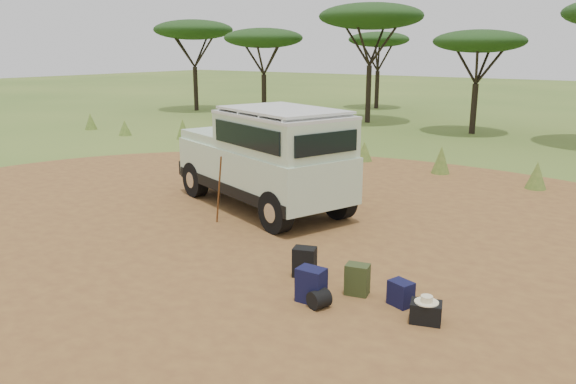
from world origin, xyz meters
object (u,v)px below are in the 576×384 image
Objects in this scene: backpack_navy at (311,285)px; backpack_olive at (357,280)px; walking_staff at (219,190)px; backpack_black at (305,262)px; duffel_navy at (401,293)px; hard_case at (426,312)px; safari_vehicle at (266,160)px.

backpack_olive is at bearing 52.40° from backpack_navy.
backpack_black is at bearing -90.69° from walking_staff.
backpack_black is 1.32× the size of duffel_navy.
backpack_navy is 1.26× the size of hard_case.
backpack_black is 1.04m from backpack_navy.
walking_staff is 4.57m from backpack_navy.
safari_vehicle is at bearing 132.37° from backpack_navy.
backpack_black reaches higher than backpack_olive.
duffel_navy is (1.89, -0.09, -0.07)m from backpack_black.
backpack_black is (3.30, -1.41, -0.54)m from walking_staff.
walking_staff is at bearing 144.19° from hard_case.
safari_vehicle is 9.92× the size of backpack_navy.
safari_vehicle is 5.60m from backpack_navy.
backpack_navy is (3.96, -2.20, -0.53)m from walking_staff.
backpack_navy reaches higher than duffel_navy.
backpack_black is at bearing 159.95° from backpack_olive.
safari_vehicle reaches higher than backpack_black.
hard_case is (1.77, 0.40, -0.13)m from backpack_navy.
walking_staff is 3.65× the size of hard_case.
backpack_olive is at bearing 149.83° from hard_case.
backpack_navy is (0.66, -0.80, 0.02)m from backpack_black.
walking_staff is at bearing -177.92° from duffel_navy.
backpack_black is at bearing 152.36° from hard_case.
safari_vehicle reaches higher than walking_staff.
walking_staff is 5.44m from duffel_navy.
duffel_navy is at bearing -13.05° from safari_vehicle.
duffel_navy is at bearing -22.61° from backpack_black.
backpack_black is 1.19× the size of hard_case.
backpack_black is at bearing -24.88° from safari_vehicle.
safari_vehicle reaches higher than duffel_navy.
hard_case is (2.43, -0.40, -0.11)m from backpack_black.
walking_staff is 3.06× the size of backpack_black.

